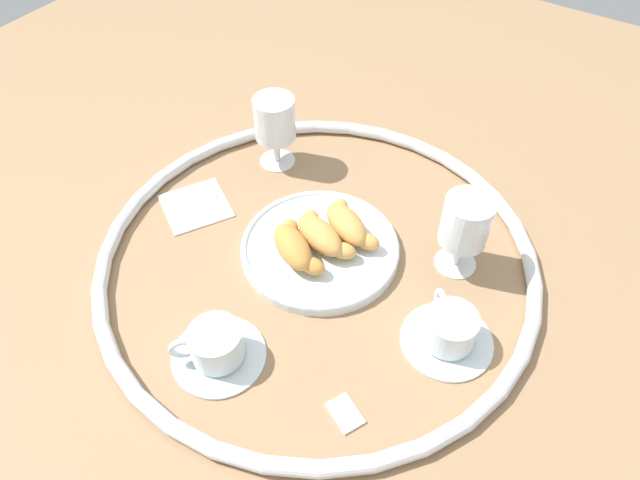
# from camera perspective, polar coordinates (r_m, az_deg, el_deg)

# --- Properties ---
(ground_plane) EXTENTS (2.20, 2.20, 0.00)m
(ground_plane) POSITION_cam_1_polar(r_m,az_deg,el_deg) (0.95, -0.27, -2.06)
(ground_plane) COLOR #997551
(table_chrome_rim) EXTENTS (0.71, 0.71, 0.02)m
(table_chrome_rim) POSITION_cam_1_polar(r_m,az_deg,el_deg) (0.94, -0.27, -1.59)
(table_chrome_rim) COLOR silver
(table_chrome_rim) RESTS_ON ground_plane
(pastry_plate) EXTENTS (0.26, 0.26, 0.02)m
(pastry_plate) POSITION_cam_1_polar(r_m,az_deg,el_deg) (0.96, -0.00, -0.77)
(pastry_plate) COLOR silver
(pastry_plate) RESTS_ON ground_plane
(croissant_large) EXTENTS (0.12, 0.11, 0.04)m
(croissant_large) POSITION_cam_1_polar(r_m,az_deg,el_deg) (0.92, -2.52, -0.68)
(croissant_large) COLOR #CC893D
(croissant_large) RESTS_ON pastry_plate
(croissant_small) EXTENTS (0.13, 0.09, 0.04)m
(croissant_small) POSITION_cam_1_polar(r_m,az_deg,el_deg) (0.94, 0.15, 0.48)
(croissant_small) COLOR #D6994C
(croissant_small) RESTS_ON pastry_plate
(croissant_extra) EXTENTS (0.12, 0.10, 0.04)m
(croissant_extra) POSITION_cam_1_polar(r_m,az_deg,el_deg) (0.96, 2.77, 1.56)
(croissant_extra) COLOR #D6994C
(croissant_extra) RESTS_ON pastry_plate
(coffee_cup_near) EXTENTS (0.14, 0.14, 0.06)m
(coffee_cup_near) POSITION_cam_1_polar(r_m,az_deg,el_deg) (0.84, -10.18, -10.32)
(coffee_cup_near) COLOR silver
(coffee_cup_near) RESTS_ON ground_plane
(coffee_cup_far) EXTENTS (0.14, 0.14, 0.06)m
(coffee_cup_far) POSITION_cam_1_polar(r_m,az_deg,el_deg) (0.86, 12.54, -8.71)
(coffee_cup_far) COLOR silver
(coffee_cup_far) RESTS_ON ground_plane
(juice_glass_left) EXTENTS (0.08, 0.08, 0.14)m
(juice_glass_left) POSITION_cam_1_polar(r_m,az_deg,el_deg) (0.91, 14.09, 1.49)
(juice_glass_left) COLOR white
(juice_glass_left) RESTS_ON ground_plane
(juice_glass_right) EXTENTS (0.08, 0.08, 0.14)m
(juice_glass_right) POSITION_cam_1_polar(r_m,az_deg,el_deg) (1.08, -4.47, 11.50)
(juice_glass_right) COLOR white
(juice_glass_right) RESTS_ON ground_plane
(sugar_packet) EXTENTS (0.06, 0.05, 0.01)m
(sugar_packet) POSITION_cam_1_polar(r_m,az_deg,el_deg) (0.81, 2.49, -16.57)
(sugar_packet) COLOR white
(sugar_packet) RESTS_ON ground_plane
(folded_napkin) EXTENTS (0.15, 0.15, 0.01)m
(folded_napkin) POSITION_cam_1_polar(r_m,az_deg,el_deg) (1.06, -12.11, 3.36)
(folded_napkin) COLOR silver
(folded_napkin) RESTS_ON ground_plane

